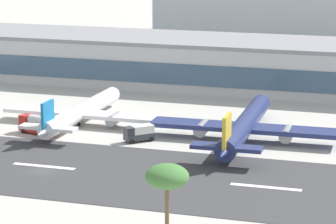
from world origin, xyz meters
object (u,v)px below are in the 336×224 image
at_px(airliner_blue_tail_gate_1, 79,113).
at_px(palm_tree_0, 167,178).
at_px(service_fuel_truck_1, 38,124).
at_px(terminal_building, 216,63).
at_px(service_box_truck_0, 139,133).
at_px(airliner_gold_tail_gate_2, 243,127).

relative_size(airliner_blue_tail_gate_1, palm_tree_0, 3.13).
xyz_separation_m(service_fuel_truck_1, palm_tree_0, (43.88, -52.82, 9.18)).
distance_m(terminal_building, service_box_truck_0, 57.25).
bearing_deg(palm_tree_0, terminal_building, 100.23).
relative_size(terminal_building, palm_tree_0, 17.05).
xyz_separation_m(airliner_blue_tail_gate_1, airliner_gold_tail_gate_2, (36.51, -2.91, 0.32)).
bearing_deg(terminal_building, service_box_truck_0, -92.07).
height_order(service_box_truck_0, palm_tree_0, palm_tree_0).
height_order(terminal_building, airliner_gold_tail_gate_2, terminal_building).
height_order(airliner_blue_tail_gate_1, airliner_gold_tail_gate_2, airliner_gold_tail_gate_2).
bearing_deg(airliner_gold_tail_gate_2, airliner_blue_tail_gate_1, 84.30).
bearing_deg(airliner_blue_tail_gate_1, palm_tree_0, -146.90).
distance_m(terminal_building, palm_tree_0, 112.35).
bearing_deg(airliner_gold_tail_gate_2, service_box_truck_0, 104.45).
distance_m(airliner_blue_tail_gate_1, palm_tree_0, 73.40).
xyz_separation_m(airliner_gold_tail_gate_2, palm_tree_0, (1.97, -59.01, 8.19)).
distance_m(terminal_building, airliner_gold_tail_gate_2, 54.59).
bearing_deg(airliner_blue_tail_gate_1, terminal_building, -19.67).
height_order(service_fuel_truck_1, palm_tree_0, palm_tree_0).
relative_size(airliner_blue_tail_gate_1, airliner_gold_tail_gate_2, 0.89).
relative_size(service_box_truck_0, palm_tree_0, 0.46).
bearing_deg(airliner_gold_tail_gate_2, service_fuel_truck_1, 97.26).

